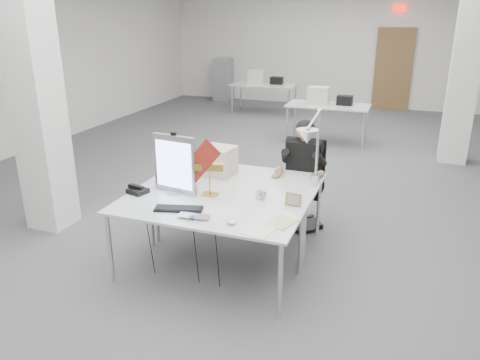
% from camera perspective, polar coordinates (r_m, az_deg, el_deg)
% --- Properties ---
extents(room_shell, '(10.04, 14.04, 3.24)m').
position_cam_1_polar(room_shell, '(6.59, 5.45, 12.83)').
color(room_shell, '#4C4C4E').
rests_on(room_shell, ground).
extents(desk_main, '(1.80, 0.90, 0.02)m').
position_cam_1_polar(desk_main, '(4.43, -4.16, -3.53)').
color(desk_main, silver).
rests_on(desk_main, room_shell).
extents(desk_second, '(1.80, 0.90, 0.02)m').
position_cam_1_polar(desk_second, '(5.20, -0.15, 0.18)').
color(desk_second, silver).
rests_on(desk_second, room_shell).
extents(bg_desk_a, '(1.60, 0.80, 0.02)m').
position_cam_1_polar(bg_desk_a, '(9.48, 10.71, 8.92)').
color(bg_desk_a, silver).
rests_on(bg_desk_a, room_shell).
extents(bg_desk_b, '(1.60, 0.80, 0.02)m').
position_cam_1_polar(bg_desk_b, '(12.05, 2.96, 11.54)').
color(bg_desk_b, silver).
rests_on(bg_desk_b, room_shell).
extents(filing_cabinet, '(0.45, 0.55, 1.20)m').
position_cam_1_polar(filing_cabinet, '(13.98, -2.08, 12.14)').
color(filing_cabinet, gray).
rests_on(filing_cabinet, room_shell).
extents(office_chair, '(0.50, 0.50, 0.99)m').
position_cam_1_polar(office_chair, '(5.66, 7.70, -1.01)').
color(office_chair, black).
rests_on(office_chair, room_shell).
extents(seated_person, '(0.47, 0.58, 0.86)m').
position_cam_1_polar(seated_person, '(5.48, 7.78, 2.76)').
color(seated_person, black).
rests_on(seated_person, office_chair).
extents(monitor, '(0.48, 0.11, 0.60)m').
position_cam_1_polar(monitor, '(4.73, -7.95, 1.92)').
color(monitor, '#A4A3A8').
rests_on(monitor, desk_main).
extents(pennant, '(0.47, 0.04, 0.50)m').
position_cam_1_polar(pennant, '(4.56, -4.94, 2.13)').
color(pennant, maroon).
rests_on(pennant, monitor).
extents(keyboard, '(0.47, 0.26, 0.02)m').
position_cam_1_polar(keyboard, '(4.40, -7.48, -3.50)').
color(keyboard, black).
rests_on(keyboard, desk_main).
extents(laptop, '(0.31, 0.21, 0.02)m').
position_cam_1_polar(laptop, '(4.18, -5.86, -4.69)').
color(laptop, '#A6A6AB').
rests_on(laptop, desk_main).
extents(mouse, '(0.11, 0.09, 0.04)m').
position_cam_1_polar(mouse, '(4.07, -1.06, -5.18)').
color(mouse, silver).
rests_on(mouse, desk_main).
extents(bankers_lamp, '(0.35, 0.21, 0.38)m').
position_cam_1_polar(bankers_lamp, '(4.64, -3.72, 0.29)').
color(bankers_lamp, gold).
rests_on(bankers_lamp, desk_main).
extents(desk_phone, '(0.22, 0.21, 0.05)m').
position_cam_1_polar(desk_phone, '(4.86, -12.34, -1.31)').
color(desk_phone, black).
rests_on(desk_phone, desk_main).
extents(picture_frame_left, '(0.15, 0.05, 0.11)m').
position_cam_1_polar(picture_frame_left, '(4.93, -9.57, -0.42)').
color(picture_frame_left, tan).
rests_on(picture_frame_left, desk_main).
extents(picture_frame_right, '(0.16, 0.05, 0.12)m').
position_cam_1_polar(picture_frame_right, '(4.46, 6.52, -2.40)').
color(picture_frame_right, olive).
rests_on(picture_frame_right, desk_main).
extents(desk_clock, '(0.11, 0.05, 0.11)m').
position_cam_1_polar(desk_clock, '(4.59, 2.56, -1.78)').
color(desk_clock, '#A2A2A6').
rests_on(desk_clock, desk_main).
extents(paper_stack_a, '(0.27, 0.34, 0.01)m').
position_cam_1_polar(paper_stack_a, '(3.98, 2.60, -6.06)').
color(paper_stack_a, white).
rests_on(paper_stack_a, desk_main).
extents(paper_stack_b, '(0.27, 0.31, 0.01)m').
position_cam_1_polar(paper_stack_b, '(4.12, 5.11, -5.19)').
color(paper_stack_b, '#D7CF80').
rests_on(paper_stack_b, desk_main).
extents(paper_stack_c, '(0.24, 0.23, 0.01)m').
position_cam_1_polar(paper_stack_c, '(4.25, 5.76, -4.40)').
color(paper_stack_c, white).
rests_on(paper_stack_c, desk_main).
extents(beige_monitor, '(0.37, 0.36, 0.32)m').
position_cam_1_polar(beige_monitor, '(5.25, -2.64, 2.34)').
color(beige_monitor, beige).
rests_on(beige_monitor, desk_second).
extents(architect_lamp, '(0.47, 0.68, 0.83)m').
position_cam_1_polar(architect_lamp, '(4.67, 8.83, 3.10)').
color(architect_lamp, silver).
rests_on(architect_lamp, desk_second).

